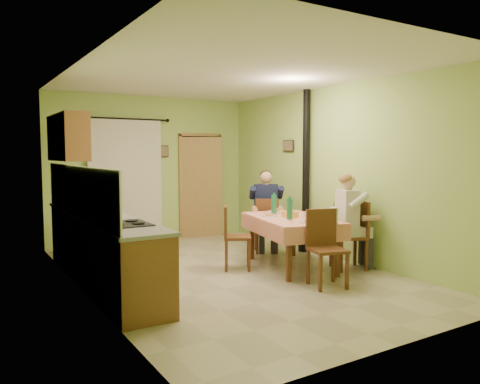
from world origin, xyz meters
TOP-DOWN VIEW (x-y plane):
  - floor at (0.00, 0.00)m, footprint 4.00×6.00m
  - room_shell at (0.00, 0.00)m, footprint 4.04×6.04m
  - kitchen_run at (-1.71, 0.40)m, footprint 0.64×3.64m
  - upper_cabinets at (-1.82, 1.70)m, footprint 0.35×1.40m
  - curtain at (-0.55, 2.90)m, footprint 1.70×0.07m
  - doorway at (1.04, 2.91)m, footprint 0.96×0.31m
  - dining_table at (0.97, -0.20)m, footprint 1.35×1.86m
  - tableware at (0.97, -0.31)m, footprint 0.67×1.66m
  - chair_far at (1.26, 0.88)m, footprint 0.53×0.53m
  - chair_near at (0.74, -1.24)m, footprint 0.53×0.53m
  - chair_right at (1.66, -0.72)m, footprint 0.58×0.58m
  - chair_left at (0.21, 0.13)m, footprint 0.54×0.54m
  - man_far at (1.27, 0.89)m, footprint 0.65×0.62m
  - man_right at (1.64, -0.72)m, footprint 0.59×0.65m
  - stove_flue at (1.90, 0.60)m, footprint 0.24×0.24m
  - picture_back at (0.25, 2.97)m, footprint 0.19×0.03m
  - picture_right at (1.97, 1.20)m, footprint 0.03×0.31m

SIDE VIEW (x-z plane):
  - floor at x=0.00m, z-range -0.01..0.01m
  - chair_left at x=0.21m, z-range -0.18..0.76m
  - chair_far at x=1.26m, z-range -0.18..0.76m
  - chair_near at x=0.74m, z-range -0.20..0.79m
  - chair_right at x=1.66m, z-range -0.21..0.80m
  - dining_table at x=0.97m, z-range 0.00..0.76m
  - kitchen_run at x=-1.71m, z-range -0.30..1.26m
  - tableware at x=0.97m, z-range 0.66..0.99m
  - man_far at x=1.27m, z-range 0.18..1.57m
  - man_right at x=1.64m, z-range 0.18..1.57m
  - stove_flue at x=1.90m, z-range -0.38..2.42m
  - doorway at x=1.04m, z-range -0.02..2.13m
  - curtain at x=-0.55m, z-range 0.15..2.37m
  - picture_back at x=0.25m, z-range 1.64..1.86m
  - room_shell at x=0.00m, z-range 0.41..3.23m
  - picture_right at x=1.97m, z-range 1.75..1.96m
  - upper_cabinets at x=-1.82m, z-range 1.60..2.30m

